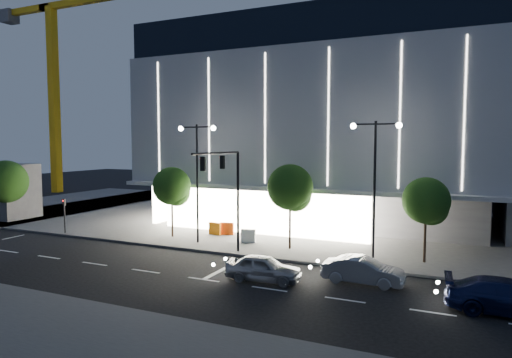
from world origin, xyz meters
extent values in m
plane|color=black|center=(0.00, 0.00, 0.00)|extent=(160.00, 160.00, 0.00)
cube|color=#474747|center=(5.00, 24.00, 0.07)|extent=(70.00, 40.00, 0.15)
cube|color=#474747|center=(-30.00, 10.00, 0.07)|extent=(16.00, 50.00, 0.15)
cube|color=#4C4C51|center=(3.00, 24.00, 2.00)|extent=(28.00, 21.00, 4.00)
cube|color=#A1A1A6|center=(3.00, 22.00, 9.50)|extent=(30.00, 25.00, 11.00)
cube|color=black|center=(3.00, 22.00, 16.50)|extent=(29.40, 24.50, 3.00)
cube|color=white|center=(0.00, 10.70, 2.00)|extent=(18.00, 0.40, 3.60)
cube|color=white|center=(-10.80, 16.00, 2.00)|extent=(0.40, 10.00, 3.60)
cube|color=#A1A1A6|center=(3.00, 9.70, 4.10)|extent=(30.00, 2.00, 0.30)
cube|color=white|center=(3.00, 9.48, 9.50)|extent=(24.00, 0.06, 10.00)
cylinder|color=black|center=(1.00, 4.80, 3.50)|extent=(0.18, 0.18, 7.00)
cylinder|color=black|center=(1.00, 1.90, 7.00)|extent=(0.14, 5.80, 0.14)
cube|color=black|center=(1.00, 2.60, 6.40)|extent=(0.28, 0.18, 0.85)
cube|color=black|center=(1.00, 0.20, 6.40)|extent=(0.28, 0.18, 0.85)
sphere|color=#FF0C0C|center=(0.88, 2.60, 6.70)|extent=(0.14, 0.14, 0.14)
cylinder|color=black|center=(-3.00, 6.00, 4.50)|extent=(0.16, 0.16, 9.00)
cylinder|color=black|center=(-3.70, 6.00, 8.80)|extent=(1.40, 0.10, 0.10)
cylinder|color=black|center=(-2.30, 6.00, 8.80)|extent=(1.40, 0.10, 0.10)
sphere|color=white|center=(-4.40, 6.00, 8.70)|extent=(0.36, 0.36, 0.36)
sphere|color=white|center=(-1.60, 6.00, 8.70)|extent=(0.36, 0.36, 0.36)
cylinder|color=black|center=(10.00, 6.00, 4.50)|extent=(0.16, 0.16, 9.00)
cylinder|color=black|center=(9.30, 6.00, 8.80)|extent=(1.40, 0.10, 0.10)
cylinder|color=black|center=(10.70, 6.00, 8.80)|extent=(1.40, 0.10, 0.10)
sphere|color=white|center=(8.60, 6.00, 8.70)|extent=(0.36, 0.36, 0.36)
sphere|color=white|center=(11.40, 6.00, 8.70)|extent=(0.36, 0.36, 0.36)
cylinder|color=black|center=(-15.00, 4.50, 1.50)|extent=(0.12, 0.12, 3.00)
cube|color=black|center=(-15.00, 4.50, 2.70)|extent=(0.22, 0.16, 0.55)
sphere|color=#FF0C0C|center=(-15.00, 4.39, 2.85)|extent=(0.10, 0.10, 0.10)
cube|color=gold|center=(-42.00, 28.00, 14.00)|extent=(1.20, 1.20, 28.00)
cube|color=gold|center=(-47.00, 28.00, 28.00)|extent=(10.00, 0.90, 0.90)
cube|color=#4C4C51|center=(-51.00, 28.00, 27.50)|extent=(2.00, 2.00, 2.00)
cylinder|color=black|center=(-6.00, 7.00, 1.89)|extent=(0.16, 0.16, 3.78)
sphere|color=#1C3E10|center=(-6.00, 7.00, 4.21)|extent=(3.02, 3.02, 3.02)
sphere|color=#1C3E10|center=(-5.70, 7.20, 3.67)|extent=(2.16, 2.16, 2.16)
sphere|color=#1C3E10|center=(-6.25, 6.85, 3.89)|extent=(1.94, 1.94, 1.94)
cylinder|color=black|center=(4.00, 7.00, 2.03)|extent=(0.16, 0.16, 4.06)
sphere|color=#1C3E10|center=(4.00, 7.00, 4.52)|extent=(3.25, 3.25, 3.25)
sphere|color=#1C3E10|center=(4.30, 7.20, 3.94)|extent=(2.32, 2.32, 2.32)
sphere|color=#1C3E10|center=(3.75, 6.85, 4.18)|extent=(2.09, 2.09, 2.09)
cylinder|color=black|center=(13.00, 7.00, 1.82)|extent=(0.16, 0.16, 3.64)
sphere|color=#1C3E10|center=(13.00, 7.00, 4.06)|extent=(2.91, 2.91, 2.91)
sphere|color=#1C3E10|center=(13.30, 7.20, 3.54)|extent=(2.08, 2.08, 2.08)
sphere|color=#1C3E10|center=(12.75, 6.85, 3.74)|extent=(1.87, 1.87, 1.87)
imported|color=#989A9F|center=(5.15, -0.34, 0.72)|extent=(4.37, 2.07, 1.44)
imported|color=#A8ABB0|center=(10.27, 1.46, 0.72)|extent=(4.39, 1.58, 1.44)
imported|color=#111841|center=(17.07, -0.27, 0.78)|extent=(5.49, 2.51, 1.56)
cube|color=#C8420B|center=(-2.35, 9.44, 0.65)|extent=(1.13, 0.43, 1.00)
cube|color=orange|center=(-3.25, 9.04, 0.65)|extent=(1.12, 0.40, 1.00)
cube|color=silver|center=(0.48, 7.53, 0.65)|extent=(1.13, 0.45, 1.00)
camera|label=1|loc=(15.03, -23.01, 7.65)|focal=32.00mm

